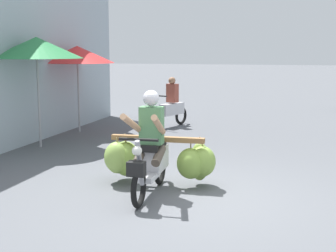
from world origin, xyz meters
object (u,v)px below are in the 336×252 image
at_px(market_umbrella_near_shop, 37,48).
at_px(motorbike_distant_ahead_left, 171,107).
at_px(market_umbrella_further_along, 77,54).
at_px(motorbike_main_loaded, 150,157).

bearing_deg(market_umbrella_near_shop, motorbike_distant_ahead_left, 59.43).
relative_size(market_umbrella_near_shop, market_umbrella_further_along, 1.08).
relative_size(motorbike_distant_ahead_left, market_umbrella_further_along, 0.69).
xyz_separation_m(motorbike_main_loaded, market_umbrella_further_along, (-3.37, 4.39, 1.54)).
relative_size(motorbike_distant_ahead_left, market_umbrella_near_shop, 0.63).
height_order(market_umbrella_near_shop, market_umbrella_further_along, market_umbrella_near_shop).
relative_size(motorbike_main_loaded, market_umbrella_near_shop, 0.77).
bearing_deg(motorbike_main_loaded, market_umbrella_near_shop, 144.86).
xyz_separation_m(motorbike_main_loaded, market_umbrella_near_shop, (-3.33, 2.35, 1.71)).
bearing_deg(motorbike_main_loaded, market_umbrella_further_along, 127.50).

